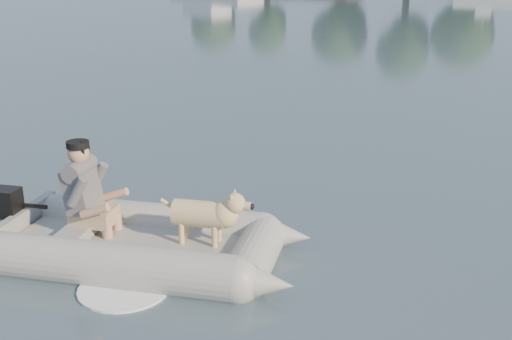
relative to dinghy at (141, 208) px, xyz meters
The scene contains 5 objects.
water 1.09m from the dinghy, 55.10° to the right, with size 160.00×160.00×0.00m, color slate.
dinghy is the anchor object (origin of this frame).
man 0.73m from the dinghy, 167.70° to the right, with size 0.73×0.63×1.09m, color #5D5D62, non-canonical shape.
dog 0.66m from the dinghy, 21.11° to the left, with size 0.94×0.33×0.63m, color tan, non-canonical shape.
outboard_motor 1.70m from the dinghy, 163.47° to the right, with size 0.42×0.29×0.79m, color black, non-canonical shape.
Camera 1 is at (3.78, -4.32, 3.27)m, focal length 45.00 mm.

